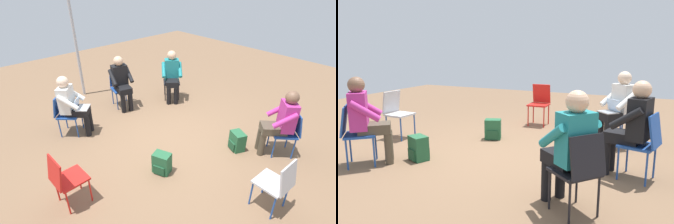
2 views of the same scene
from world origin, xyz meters
TOP-DOWN VIEW (x-y plane):
  - ground_plane at (0.00, 0.00)m, footprint 14.00×14.00m
  - chair_northwest at (-1.31, 1.65)m, footprint 0.58×0.59m
  - chair_south at (-0.19, -1.99)m, footprint 0.48×0.52m
  - chair_north at (0.03, 2.14)m, footprint 0.41×0.45m
  - chair_east at (2.09, 0.14)m, footprint 0.45×0.41m
  - chair_southwest at (-1.41, -1.48)m, footprint 0.58×0.58m
  - chair_southeast at (1.32, -1.64)m, footprint 0.59×0.58m
  - person_with_laptop at (1.19, -1.52)m, footprint 0.64×0.64m
  - person_in_magenta at (-1.19, 1.52)m, footprint 0.63×0.63m
  - person_in_black at (-0.15, -1.83)m, footprint 0.57×0.58m
  - person_in_teal at (-1.30, -1.35)m, footprint 0.63×0.63m
  - backpack_near_laptop_user at (0.67, 0.53)m, footprint 0.30×0.33m
  - backpack_by_empty_chair at (-0.77, 1.01)m, footprint 0.31×0.34m
  - tent_pole_far at (0.23, -3.14)m, footprint 0.07×0.07m

SIDE VIEW (x-z plane):
  - ground_plane at x=0.00m, z-range 0.00..0.00m
  - backpack_near_laptop_user at x=0.67m, z-range -0.02..0.34m
  - backpack_by_empty_chair at x=-0.77m, z-range -0.02..0.34m
  - chair_northwest at x=-1.31m, z-range 0.07..0.92m
  - chair_south at x=-0.19m, z-range 0.07..0.92m
  - chair_north at x=0.03m, z-range 0.07..0.92m
  - chair_east at x=2.09m, z-range 0.07..0.92m
  - chair_southwest at x=-1.41m, z-range 0.07..0.92m
  - chair_southeast at x=1.32m, z-range 0.07..0.92m
  - person_with_laptop at x=1.19m, z-range 0.07..1.31m
  - person_in_magenta at x=-1.19m, z-range 0.07..1.31m
  - person_in_black at x=-0.15m, z-range 0.07..1.31m
  - person_in_teal at x=-1.30m, z-range 0.07..1.31m
  - tent_pole_far at x=0.23m, z-range 0.00..2.57m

